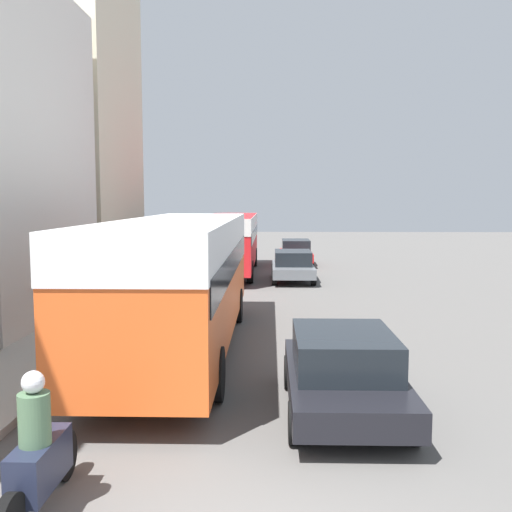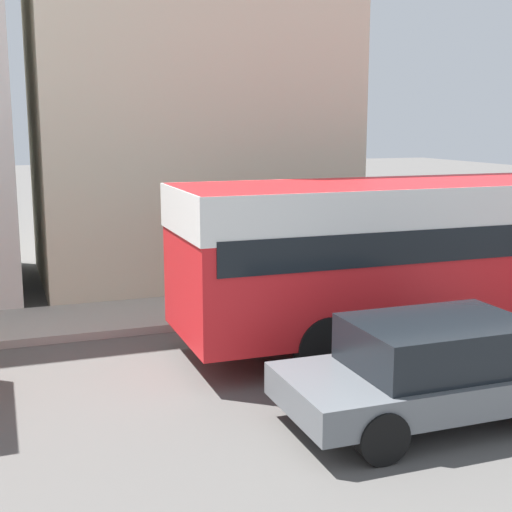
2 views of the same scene
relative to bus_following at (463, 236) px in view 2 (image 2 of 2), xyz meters
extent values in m
cube|color=red|center=(0.00, 0.00, -0.19)|extent=(2.44, 10.34, 2.38)
cube|color=white|center=(0.00, 0.00, 0.64)|extent=(2.46, 10.39, 0.71)
cube|color=black|center=(0.00, 0.00, 0.11)|extent=(2.48, 9.93, 0.52)
cylinder|color=black|center=(-1.12, -3.21, -1.38)|extent=(0.28, 1.00, 1.00)
cylinder|color=black|center=(1.12, -3.21, -1.38)|extent=(0.28, 1.00, 1.00)
cube|color=slate|center=(3.01, -2.51, -1.35)|extent=(1.82, 4.14, 0.43)
cube|color=black|center=(3.01, -2.51, -0.82)|extent=(1.60, 2.28, 0.61)
cylinder|color=black|center=(3.85, -3.79, -1.56)|extent=(0.22, 0.64, 0.64)
cylinder|color=black|center=(2.18, -3.79, -1.56)|extent=(0.22, 0.64, 0.64)
cylinder|color=black|center=(2.18, -1.22, -1.56)|extent=(0.22, 0.64, 0.64)
camera|label=1|loc=(2.01, -27.91, 1.77)|focal=40.00mm
camera|label=2|loc=(10.55, -7.77, 2.00)|focal=50.00mm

